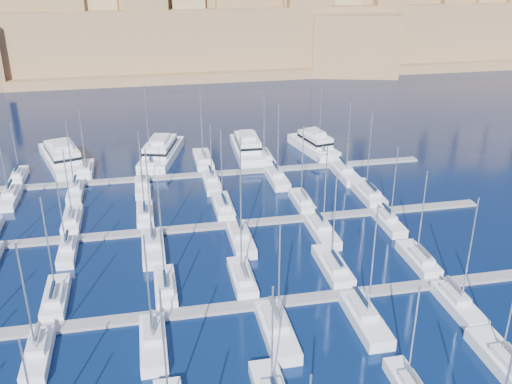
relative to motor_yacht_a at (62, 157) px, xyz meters
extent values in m
plane|color=black|center=(28.34, -43.04, -1.73)|extent=(600.00, 600.00, 0.00)
cube|color=slate|center=(28.34, -55.04, -1.53)|extent=(84.00, 2.00, 0.40)
cube|color=slate|center=(28.34, -33.04, -1.53)|extent=(84.00, 2.00, 0.40)
cube|color=slate|center=(28.34, -11.04, -1.53)|extent=(84.00, 2.00, 0.40)
cylinder|color=#9EA0A8|center=(16.86, -71.14, 6.06)|extent=(0.18, 0.18, 12.89)
cylinder|color=#9EA0A8|center=(26.63, -70.71, 5.43)|extent=(0.18, 0.18, 11.55)
cube|color=silver|center=(40.07, -73.00, -0.10)|extent=(1.60, 3.42, 0.70)
cylinder|color=#9EA0A8|center=(40.07, -71.86, 4.92)|extent=(0.18, 0.18, 10.74)
cube|color=#595B60|center=(40.07, -73.38, 0.95)|extent=(0.35, 3.04, 0.35)
cube|color=white|center=(51.34, -70.86, -1.17)|extent=(3.11, 10.37, 1.72)
cube|color=silver|center=(51.34, -71.89, 0.04)|extent=(2.18, 4.67, 0.70)
cube|color=white|center=(4.31, -49.48, -1.20)|extent=(2.74, 9.13, 1.66)
cube|color=silver|center=(4.31, -50.39, -0.02)|extent=(1.92, 4.11, 0.70)
cylinder|color=#9EA0A8|center=(4.31, -49.02, 5.95)|extent=(0.18, 0.18, 12.63)
cube|color=#0C1B33|center=(4.31, -50.84, 1.03)|extent=(0.35, 3.65, 0.35)
cube|color=white|center=(17.61, -49.64, -1.21)|extent=(2.64, 8.79, 1.64)
cube|color=silver|center=(17.61, -50.52, -0.04)|extent=(1.85, 3.95, 0.70)
cylinder|color=#9EA0A8|center=(17.61, -49.21, 6.47)|extent=(0.18, 0.18, 13.71)
cube|color=#0C1B33|center=(17.61, -50.96, 1.01)|extent=(0.35, 3.52, 0.35)
cube|color=white|center=(27.51, -49.51, -1.20)|extent=(2.72, 9.06, 1.65)
cube|color=silver|center=(27.51, -50.42, -0.02)|extent=(1.90, 4.08, 0.70)
cylinder|color=#9EA0A8|center=(27.51, -49.06, 6.20)|extent=(0.18, 0.18, 13.15)
cube|color=#595B60|center=(27.51, -50.87, 1.03)|extent=(0.35, 3.62, 0.35)
cube|color=white|center=(39.99, -49.00, -1.17)|extent=(3.02, 10.08, 1.70)
cube|color=silver|center=(39.99, -50.01, 0.03)|extent=(2.12, 4.53, 0.70)
cylinder|color=#9EA0A8|center=(39.99, -48.50, 5.90)|extent=(0.18, 0.18, 12.44)
cube|color=#0C1B33|center=(39.99, -50.51, 1.08)|extent=(0.35, 4.03, 0.35)
cube|color=white|center=(52.15, -49.48, -1.20)|extent=(2.74, 9.12, 1.66)
cube|color=silver|center=(52.15, -50.39, -0.02)|extent=(1.92, 4.11, 0.70)
cylinder|color=#9EA0A8|center=(52.15, -49.02, 5.70)|extent=(0.18, 0.18, 12.13)
cube|color=#595B60|center=(52.15, -50.85, 1.03)|extent=(0.35, 3.65, 0.35)
cube|color=white|center=(3.72, -60.26, -1.22)|extent=(2.53, 8.44, 1.62)
cube|color=silver|center=(3.72, -59.41, -0.05)|extent=(1.77, 3.80, 0.70)
cylinder|color=#9EA0A8|center=(3.72, -60.68, 6.13)|extent=(0.18, 0.18, 13.07)
cube|color=#595B60|center=(3.72, -58.99, 1.00)|extent=(0.35, 3.37, 0.35)
cube|color=white|center=(15.73, -60.73, -1.19)|extent=(2.81, 9.37, 1.67)
cube|color=silver|center=(15.73, -59.79, -0.01)|extent=(1.97, 4.22, 0.70)
cylinder|color=#9EA0A8|center=(15.73, -61.20, 6.10)|extent=(0.18, 0.18, 12.91)
cube|color=#595B60|center=(15.73, -59.32, 1.04)|extent=(0.35, 3.75, 0.35)
cube|color=white|center=(29.39, -61.29, -1.16)|extent=(3.15, 10.50, 1.72)
cube|color=silver|center=(29.39, -60.24, 0.05)|extent=(2.20, 4.72, 0.70)
cylinder|color=#9EA0A8|center=(29.39, -61.81, 6.21)|extent=(0.18, 0.18, 13.03)
cube|color=#595B60|center=(29.39, -59.71, 1.10)|extent=(0.35, 4.20, 0.35)
cube|color=white|center=(39.92, -61.15, -1.17)|extent=(3.07, 10.22, 1.71)
cube|color=silver|center=(39.92, -60.13, 0.03)|extent=(2.15, 4.60, 0.70)
cylinder|color=#9EA0A8|center=(39.92, -61.66, 6.80)|extent=(0.18, 0.18, 14.24)
cube|color=#0C1B33|center=(39.92, -59.62, 1.08)|extent=(0.35, 4.09, 0.35)
cube|color=white|center=(51.95, -60.59, -1.20)|extent=(2.73, 9.10, 1.66)
cube|color=silver|center=(51.95, -59.68, -0.02)|extent=(1.91, 4.10, 0.70)
cylinder|color=#9EA0A8|center=(51.95, -61.05, 6.46)|extent=(0.18, 0.18, 13.66)
cube|color=#595B60|center=(51.95, -59.23, 1.03)|extent=(0.35, 3.64, 0.35)
cube|color=white|center=(4.26, -27.53, -1.20)|extent=(2.71, 9.03, 1.65)
cube|color=silver|center=(4.26, -28.43, -0.02)|extent=(1.90, 4.06, 0.70)
cylinder|color=#9EA0A8|center=(4.26, -27.07, 5.10)|extent=(0.18, 0.18, 10.95)
cube|color=#595B60|center=(4.26, -28.88, 1.03)|extent=(0.35, 3.61, 0.35)
cube|color=white|center=(15.53, -27.76, -1.21)|extent=(2.57, 8.57, 1.63)
cube|color=silver|center=(15.53, -28.61, -0.05)|extent=(1.80, 3.86, 0.70)
cylinder|color=#9EA0A8|center=(15.53, -27.33, 5.26)|extent=(0.18, 0.18, 11.31)
cube|color=#0C1B33|center=(15.53, -29.04, 1.00)|extent=(0.35, 3.43, 0.35)
cube|color=white|center=(28.23, -27.21, -1.18)|extent=(2.90, 9.67, 1.68)
cube|color=silver|center=(28.23, -28.17, 0.01)|extent=(2.03, 4.35, 0.70)
cylinder|color=#9EA0A8|center=(28.23, -26.72, 5.87)|extent=(0.18, 0.18, 12.42)
cube|color=#0C1B33|center=(28.23, -28.66, 1.06)|extent=(0.35, 3.87, 0.35)
cube|color=white|center=(41.61, -27.71, -1.21)|extent=(2.60, 8.65, 1.63)
cube|color=silver|center=(41.61, -28.58, -0.04)|extent=(1.82, 3.89, 0.70)
cylinder|color=#9EA0A8|center=(41.61, -27.28, 5.76)|extent=(0.18, 0.18, 12.30)
cube|color=#595B60|center=(41.61, -29.01, 1.01)|extent=(0.35, 3.46, 0.35)
cube|color=white|center=(53.68, -26.71, -1.16)|extent=(3.20, 10.66, 1.73)
cube|color=silver|center=(53.68, -27.78, 0.06)|extent=(2.24, 4.80, 0.70)
cylinder|color=#9EA0A8|center=(53.68, -26.18, 6.67)|extent=(0.18, 0.18, 13.93)
cube|color=#0C1B33|center=(53.68, -28.31, 1.11)|extent=(0.35, 4.26, 0.35)
cube|color=white|center=(4.54, -37.94, -1.23)|extent=(2.34, 7.79, 1.59)
cube|color=silver|center=(4.54, -37.16, -0.09)|extent=(1.64, 3.51, 0.70)
cylinder|color=#9EA0A8|center=(4.54, -38.33, 4.66)|extent=(0.18, 0.18, 10.19)
cube|color=#0C1B33|center=(4.54, -36.77, 0.96)|extent=(0.35, 3.12, 0.35)
cube|color=white|center=(16.43, -39.18, -1.17)|extent=(3.08, 10.28, 1.71)
cube|color=silver|center=(16.43, -38.15, 0.04)|extent=(2.16, 4.63, 0.70)
cylinder|color=#9EA0A8|center=(16.43, -39.69, 6.87)|extent=(0.18, 0.18, 14.36)
cube|color=#0C1B33|center=(16.43, -37.64, 1.09)|extent=(0.35, 4.11, 0.35)
cube|color=white|center=(29.15, -39.10, -1.17)|extent=(3.03, 10.11, 1.71)
cube|color=silver|center=(29.15, -38.09, 0.03)|extent=(2.12, 4.55, 0.70)
cylinder|color=#9EA0A8|center=(29.15, -39.60, 7.26)|extent=(0.18, 0.18, 15.16)
cube|color=#0C1B33|center=(29.15, -37.58, 1.08)|extent=(0.35, 4.05, 0.35)
cube|color=white|center=(41.61, -39.06, -1.18)|extent=(3.01, 10.05, 1.70)
cube|color=silver|center=(41.61, -38.06, 0.03)|extent=(2.11, 4.52, 0.70)
cylinder|color=#9EA0A8|center=(41.61, -39.57, 6.23)|extent=(0.18, 0.18, 13.10)
cube|color=#0C1B33|center=(41.61, -37.56, 1.08)|extent=(0.35, 4.02, 0.35)
cube|color=white|center=(52.76, -38.24, -1.22)|extent=(2.52, 8.40, 1.62)
cube|color=silver|center=(52.76, -37.40, -0.06)|extent=(1.76, 3.78, 0.70)
cylinder|color=#9EA0A8|center=(52.76, -38.66, 5.57)|extent=(0.18, 0.18, 11.95)
cube|color=#0C1B33|center=(52.76, -36.98, 0.99)|extent=(0.35, 3.36, 0.35)
cube|color=white|center=(-7.28, -6.12, -1.23)|extent=(2.35, 7.83, 1.59)
cube|color=silver|center=(-7.28, -6.91, -0.08)|extent=(1.65, 3.53, 0.70)
cylinder|color=#9EA0A8|center=(-7.28, -5.73, 4.36)|extent=(0.18, 0.18, 9.59)
cube|color=#0C1B33|center=(-7.28, -7.30, 0.97)|extent=(0.35, 3.13, 0.35)
cube|color=white|center=(4.81, -5.51, -1.20)|extent=(2.72, 9.05, 1.65)
cube|color=silver|center=(4.81, -6.42, -0.02)|extent=(1.90, 4.07, 0.70)
cylinder|color=#9EA0A8|center=(4.81, -5.06, 5.45)|extent=(0.18, 0.18, 11.65)
cube|color=#595B60|center=(4.81, -6.87, 1.03)|extent=(0.35, 3.62, 0.35)
cube|color=white|center=(17.07, -4.88, -1.17)|extent=(3.09, 10.31, 1.72)
cube|color=silver|center=(17.07, -5.91, 0.04)|extent=(2.17, 4.64, 0.70)
cylinder|color=#9EA0A8|center=(17.07, -4.37, 7.22)|extent=(0.18, 0.18, 15.06)
cube|color=#0C1B33|center=(17.07, -6.43, 1.09)|extent=(0.35, 4.13, 0.35)
cube|color=white|center=(27.50, -4.60, -1.15)|extent=(3.26, 10.87, 1.74)
cube|color=silver|center=(27.50, -5.69, 0.07)|extent=(2.28, 4.89, 0.70)
cylinder|color=#9EA0A8|center=(27.50, -4.06, 6.73)|extent=(0.18, 0.18, 14.03)
cube|color=#595B60|center=(27.50, -6.23, 1.12)|extent=(0.35, 4.35, 0.35)
cube|color=white|center=(39.92, -5.48, -1.20)|extent=(2.74, 9.12, 1.66)
cube|color=silver|center=(39.92, -6.39, -0.02)|extent=(1.92, 4.11, 0.70)
cylinder|color=#9EA0A8|center=(39.92, -5.02, 5.42)|extent=(0.18, 0.18, 11.58)
cube|color=#595B60|center=(39.92, -6.85, 1.03)|extent=(0.35, 3.65, 0.35)
cube|color=white|center=(51.68, -5.27, -1.19)|extent=(2.86, 9.54, 1.68)
cube|color=silver|center=(51.68, -6.22, 0.00)|extent=(2.00, 4.29, 0.70)
cylinder|color=#9EA0A8|center=(51.68, -4.79, 6.08)|extent=(0.18, 0.18, 12.86)
cube|color=#595B60|center=(51.68, -6.70, 1.05)|extent=(0.35, 3.82, 0.35)
cube|color=white|center=(-7.03, -16.64, -1.20)|extent=(2.76, 9.20, 1.66)
cube|color=silver|center=(-7.03, -15.72, -0.02)|extent=(1.93, 4.14, 0.70)
cylinder|color=#9EA0A8|center=(-7.03, -17.10, 6.35)|extent=(0.18, 0.18, 13.43)
cube|color=#0C1B33|center=(-7.03, -15.26, 1.03)|extent=(0.35, 3.68, 0.35)
cube|color=white|center=(3.77, -16.24, -1.22)|extent=(2.52, 8.39, 1.62)
cube|color=silver|center=(3.77, -15.40, -0.06)|extent=(1.76, 3.78, 0.70)
cylinder|color=#9EA0A8|center=(3.77, -16.66, 5.77)|extent=(0.18, 0.18, 12.36)
cube|color=#0C1B33|center=(3.77, -14.98, 0.99)|extent=(0.35, 3.36, 0.35)
cube|color=white|center=(15.33, -16.33, -1.21)|extent=(2.57, 8.57, 1.63)
cube|color=silver|center=(15.33, -15.47, -0.05)|extent=(1.80, 3.86, 0.70)
cylinder|color=#9EA0A8|center=(15.33, -16.76, 4.62)|extent=(0.18, 0.18, 10.04)
cube|color=#595B60|center=(15.33, -15.04, 1.00)|extent=(0.35, 3.43, 0.35)
cube|color=white|center=(27.71, -16.63, -1.20)|extent=(2.75, 9.17, 1.66)
cube|color=silver|center=(27.71, -15.71, -0.02)|extent=(1.93, 4.13, 0.70)
cylinder|color=#9EA0A8|center=(27.71, -17.08, 4.90)|extent=(0.18, 0.18, 10.53)
cube|color=#0C1B33|center=(27.71, -15.25, 1.03)|extent=(0.35, 3.67, 0.35)
cube|color=white|center=(39.85, -16.91, -1.18)|extent=(2.92, 9.75, 1.69)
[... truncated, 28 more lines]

